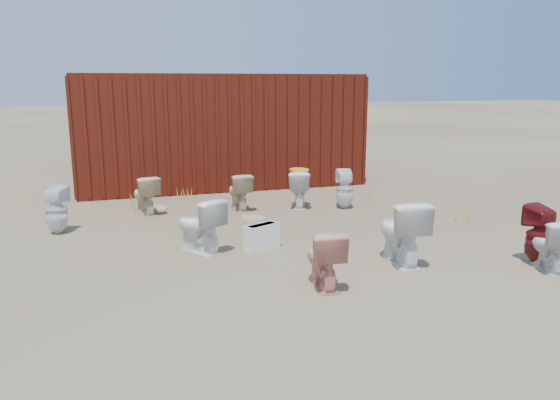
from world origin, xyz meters
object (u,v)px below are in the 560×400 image
object	(u,v)px
toilet_front_c	(401,231)
toilet_back_yellowlid	(299,189)
loose_tank	(262,237)
toilet_front_maroon	(540,235)
shipping_container	(218,130)
toilet_back_e	(345,189)
toilet_back_beige_left	(239,191)
toilet_back_a	(56,210)
toilet_front_a	(199,225)
toilet_front_pink	(324,258)
toilet_back_beige_right	(145,195)
toilet_front_e	(549,244)

from	to	relation	value
toilet_front_c	toilet_back_yellowlid	distance (m)	3.36
loose_tank	toilet_front_maroon	bearing A→B (deg)	-52.67
shipping_container	toilet_front_maroon	distance (m)	7.34
shipping_container	toilet_back_e	world-z (taller)	shipping_container
toilet_back_yellowlid	toilet_back_beige_left	bearing A→B (deg)	12.66
toilet_front_c	toilet_back_a	distance (m)	5.05
toilet_front_a	toilet_back_beige_left	world-z (taller)	toilet_front_a
toilet_back_beige_left	toilet_front_a	bearing A→B (deg)	62.58
toilet_front_a	toilet_back_beige_left	xyz separation A→B (m)	(1.07, 2.26, -0.04)
toilet_front_pink	loose_tank	xyz separation A→B (m)	(-0.28, 1.54, -0.16)
toilet_back_a	toilet_back_beige_right	distance (m)	1.61
toilet_front_a	toilet_front_pink	size ratio (longest dim) A/B	1.10
toilet_back_beige_left	toilet_back_beige_right	bearing A→B (deg)	-7.72
toilet_front_maroon	toilet_front_e	size ratio (longest dim) A/B	1.17
toilet_front_a	toilet_back_beige_left	distance (m)	2.50
toilet_front_a	toilet_front_c	xyz separation A→B (m)	(2.34, -1.22, 0.04)
shipping_container	toilet_front_a	distance (m)	5.22
shipping_container	toilet_front_maroon	bearing A→B (deg)	-68.23
toilet_front_pink	toilet_back_beige_left	xyz separation A→B (m)	(-0.04, 3.95, -0.01)
toilet_front_a	toilet_back_beige_left	size ratio (longest dim) A/B	1.12
toilet_front_pink	toilet_front_c	size ratio (longest dim) A/B	0.81
toilet_front_maroon	toilet_back_beige_left	world-z (taller)	toilet_front_maroon
toilet_front_maroon	toilet_back_e	bearing A→B (deg)	-80.58
toilet_front_a	toilet_front_pink	world-z (taller)	toilet_front_a
toilet_back_beige_right	toilet_back_e	xyz separation A→B (m)	(3.45, -0.63, 0.02)
toilet_front_pink	toilet_front_maroon	xyz separation A→B (m)	(2.85, -0.09, 0.04)
toilet_front_a	toilet_back_yellowlid	world-z (taller)	toilet_front_a
toilet_front_a	toilet_back_beige_right	world-z (taller)	toilet_front_a
shipping_container	toilet_back_beige_right	size ratio (longest dim) A/B	8.87
toilet_back_beige_left	toilet_back_e	distance (m)	1.89
toilet_front_a	loose_tank	xyz separation A→B (m)	(0.83, -0.14, -0.20)
toilet_front_e	loose_tank	distance (m)	3.59
toilet_back_beige_right	toilet_back_yellowlid	world-z (taller)	same
toilet_back_beige_right	toilet_front_c	bearing A→B (deg)	115.01
toilet_front_e	toilet_back_a	bearing A→B (deg)	-17.89
toilet_back_yellowlid	toilet_back_e	world-z (taller)	toilet_back_e
toilet_back_a	toilet_back_yellowlid	distance (m)	4.10
toilet_front_e	toilet_back_beige_right	distance (m)	6.26
toilet_front_a	toilet_front_maroon	xyz separation A→B (m)	(3.96, -1.77, 0.01)
toilet_back_yellowlid	toilet_front_maroon	bearing A→B (deg)	133.68
toilet_back_a	toilet_front_pink	bearing A→B (deg)	156.07
shipping_container	toilet_back_e	size ratio (longest dim) A/B	8.45
toilet_front_maroon	toilet_back_beige_left	distance (m)	4.96
toilet_front_pink	toilet_back_a	world-z (taller)	toilet_back_a
toilet_front_e	toilet_back_a	size ratio (longest dim) A/B	0.89
toilet_front_a	toilet_front_pink	bearing A→B (deg)	91.54
toilet_front_maroon	toilet_front_e	world-z (taller)	toilet_front_maroon
shipping_container	toilet_back_yellowlid	size ratio (longest dim) A/B	8.88
toilet_front_pink	shipping_container	bearing A→B (deg)	-85.33
toilet_front_c	toilet_front_e	xyz separation A→B (m)	(1.58, -0.76, -0.09)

